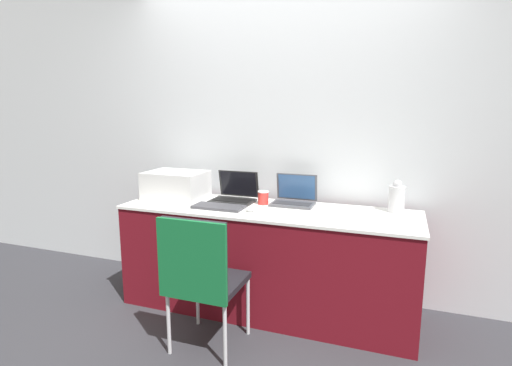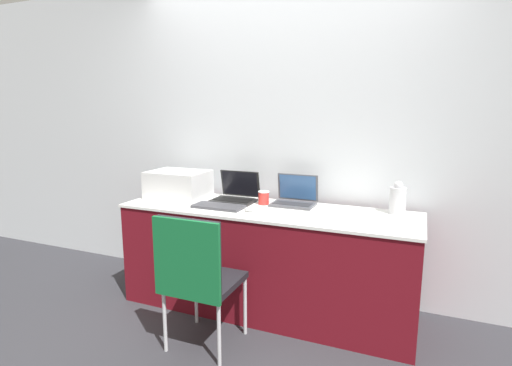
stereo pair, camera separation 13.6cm
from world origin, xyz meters
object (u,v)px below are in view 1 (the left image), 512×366
external_keyboard (219,207)px  mouse (250,209)px  printer (176,184)px  laptop_right (294,198)px  laptop_left (235,194)px  metal_pitcher (397,198)px  chair (200,271)px  coffee_cup (263,198)px

external_keyboard → mouse: mouse is taller
printer → laptop_right: size_ratio=1.45×
laptop_left → metal_pitcher: bearing=3.1°
laptop_right → laptop_left: bearing=-173.8°
laptop_left → mouse: size_ratio=4.72×
metal_pitcher → laptop_right: bearing=-178.9°
external_keyboard → chair: size_ratio=0.42×
external_keyboard → coffee_cup: 0.36m
coffee_cup → chair: bearing=-98.7°
metal_pitcher → chair: (-1.09, -0.91, -0.35)m
metal_pitcher → laptop_left: bearing=-176.9°
laptop_left → external_keyboard: (-0.02, -0.26, -0.04)m
external_keyboard → laptop_right: bearing=32.4°
external_keyboard → metal_pitcher: size_ratio=1.63×
external_keyboard → chair: bearing=-75.9°
printer → chair: printer is taller
laptop_left → laptop_right: (0.48, 0.05, -0.00)m
laptop_left → chair: 0.90m
chair → laptop_right: bearing=68.8°
laptop_left → coffee_cup: size_ratio=3.26×
mouse → external_keyboard: bearing=174.8°
laptop_right → mouse: size_ratio=4.51×
laptop_right → mouse: bearing=-124.8°
coffee_cup → mouse: 0.26m
metal_pitcher → chair: size_ratio=0.26×
printer → laptop_right: (0.96, 0.14, -0.07)m
metal_pitcher → external_keyboard: bearing=-165.2°
mouse → coffee_cup: bearing=87.3°
chair → laptop_left: bearing=98.6°
external_keyboard → coffee_cup: coffee_cup is taller
coffee_cup → laptop_right: bearing=20.5°
coffee_cup → chair: (-0.12, -0.81, -0.29)m
laptop_left → chair: bearing=-81.4°
coffee_cup → metal_pitcher: bearing=5.7°
laptop_left → external_keyboard: size_ratio=0.89×
printer → coffee_cup: printer is taller
external_keyboard → metal_pitcher: metal_pitcher is taller
laptop_left → metal_pitcher: size_ratio=1.45×
mouse → chair: bearing=-101.4°
printer → external_keyboard: size_ratio=1.23×
laptop_right → chair: laptop_right is taller
mouse → metal_pitcher: 1.05m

